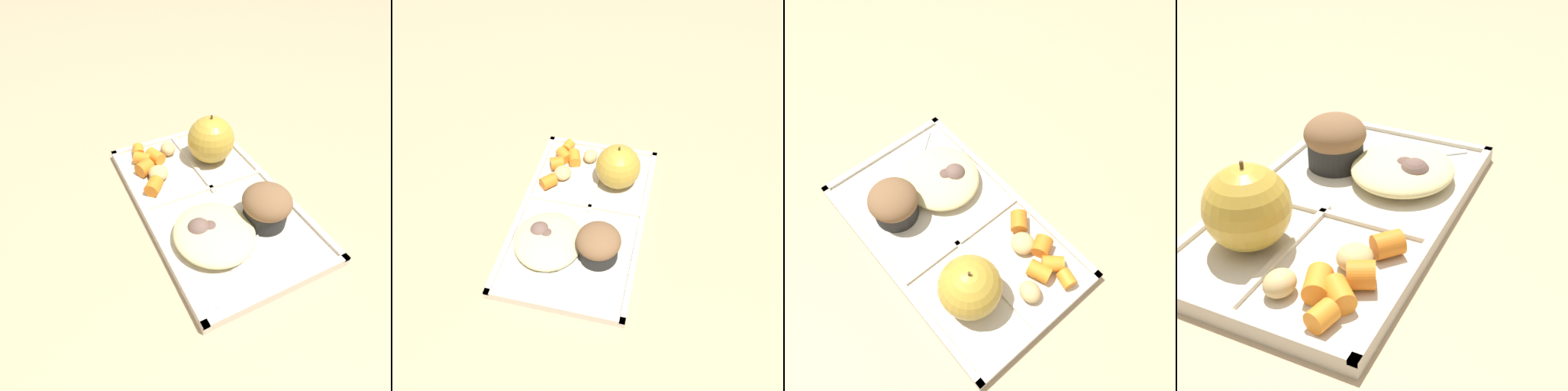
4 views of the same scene
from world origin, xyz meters
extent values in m
plane|color=tan|center=(0.00, 0.00, 0.00)|extent=(6.00, 6.00, 0.00)
cube|color=beige|center=(0.00, 0.00, 0.01)|extent=(0.39, 0.23, 0.01)
cube|color=beige|center=(0.00, -0.11, 0.02)|extent=(0.39, 0.01, 0.01)
cube|color=beige|center=(0.00, 0.11, 0.02)|extent=(0.39, 0.01, 0.01)
cube|color=beige|center=(-0.19, 0.00, 0.02)|extent=(0.01, 0.23, 0.01)
cube|color=beige|center=(0.19, 0.00, 0.02)|extent=(0.01, 0.23, 0.01)
cube|color=beige|center=(-0.02, 0.00, 0.02)|extent=(0.01, 0.21, 0.01)
cube|color=beige|center=(-0.10, 0.01, 0.02)|extent=(0.17, 0.01, 0.01)
sphere|color=#B79333|center=(-0.10, 0.05, 0.06)|extent=(0.08, 0.08, 0.08)
cylinder|color=#4C381E|center=(-0.10, 0.05, 0.10)|extent=(0.00, 0.00, 0.01)
cylinder|color=black|center=(0.08, 0.05, 0.03)|extent=(0.07, 0.07, 0.03)
ellipsoid|color=brown|center=(0.08, 0.05, 0.05)|extent=(0.07, 0.07, 0.05)
cylinder|color=orange|center=(-0.14, -0.07, 0.02)|extent=(0.04, 0.04, 0.02)
cylinder|color=orange|center=(-0.06, -0.08, 0.03)|extent=(0.04, 0.04, 0.02)
cylinder|color=orange|center=(-0.11, -0.08, 0.03)|extent=(0.03, 0.03, 0.03)
cylinder|color=orange|center=(-0.13, -0.05, 0.02)|extent=(0.04, 0.03, 0.02)
cylinder|color=orange|center=(-0.17, -0.07, 0.02)|extent=(0.03, 0.03, 0.02)
ellipsoid|color=tan|center=(-0.09, -0.06, 0.02)|extent=(0.04, 0.04, 0.02)
ellipsoid|color=tan|center=(-0.15, -0.02, 0.02)|extent=(0.04, 0.03, 0.02)
ellipsoid|color=beige|center=(0.08, -0.04, 0.03)|extent=(0.12, 0.12, 0.03)
sphere|color=brown|center=(0.07, -0.04, 0.03)|extent=(0.03, 0.03, 0.03)
sphere|color=brown|center=(0.07, -0.06, 0.03)|extent=(0.04, 0.04, 0.04)
cube|color=silver|center=(0.15, -0.05, 0.01)|extent=(0.06, 0.07, 0.00)
cube|color=silver|center=(0.11, 0.00, 0.01)|extent=(0.04, 0.04, 0.00)
cylinder|color=silver|center=(0.10, 0.03, 0.01)|extent=(0.02, 0.02, 0.00)
cylinder|color=silver|center=(0.09, 0.02, 0.01)|extent=(0.02, 0.02, 0.00)
cylinder|color=silver|center=(0.08, 0.01, 0.01)|extent=(0.02, 0.02, 0.00)
camera|label=1|loc=(0.35, -0.20, 0.40)|focal=31.43mm
camera|label=2|loc=(0.50, 0.13, 0.64)|focal=40.88mm
camera|label=3|loc=(-0.26, 0.17, 0.60)|focal=40.31mm
camera|label=4|loc=(-0.46, -0.25, 0.35)|focal=53.42mm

